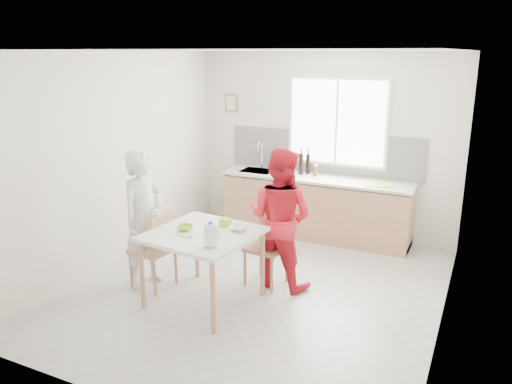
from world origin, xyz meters
TOP-DOWN VIEW (x-y plane):
  - ground at (0.00, 0.00)m, footprint 4.50×4.50m
  - room_shell at (0.00, 0.00)m, footprint 4.50×4.50m
  - window at (0.20, 2.23)m, footprint 1.50×0.06m
  - backsplash at (0.00, 2.24)m, footprint 3.00×0.02m
  - picture_frame at (-1.55, 2.23)m, footprint 0.22×0.03m
  - kitchen_counter at (-0.00, 1.95)m, footprint 2.84×0.64m
  - dining_table at (-0.42, -0.54)m, footprint 1.18×1.18m
  - chair_left at (-1.10, -0.47)m, footprint 0.47×0.47m
  - chair_far at (0.01, 0.24)m, footprint 0.47×0.47m
  - person_white at (-1.28, -0.45)m, footprint 0.45×0.63m
  - person_red at (0.15, 0.24)m, footprint 0.87×0.71m
  - bowl_green at (-0.63, -0.57)m, footprint 0.19×0.19m
  - bowl_white at (-0.10, -0.32)m, footprint 0.21×0.21m
  - milk_jug at (-0.13, -0.85)m, footprint 0.19×0.14m
  - green_box at (-0.29, -0.27)m, footprint 0.11×0.11m
  - spoon at (-0.53, -0.75)m, footprint 0.16×0.05m
  - cutting_board at (0.93, 1.86)m, footprint 0.40×0.33m
  - wine_bottle_a at (-0.26, 2.01)m, footprint 0.07×0.07m
  - wine_bottle_b at (-0.18, 2.10)m, footprint 0.07×0.07m
  - jar_amber at (-0.04, 2.01)m, footprint 0.06×0.06m
  - soap_bottle at (-0.54, 2.05)m, footprint 0.09×0.09m

SIDE VIEW (x-z plane):
  - ground at x=0.00m, z-range 0.00..0.00m
  - kitchen_counter at x=0.00m, z-range -0.27..1.10m
  - chair_far at x=0.01m, z-range 0.05..0.97m
  - chair_left at x=-1.10m, z-range 0.05..0.98m
  - dining_table at x=-0.42m, z-range 0.33..1.15m
  - person_white at x=-1.28m, z-range 0.00..1.62m
  - person_red at x=0.15m, z-range 0.00..1.65m
  - spoon at x=-0.53m, z-range 0.83..0.84m
  - bowl_white at x=-0.10m, z-range 0.82..0.87m
  - bowl_green at x=-0.63m, z-range 0.82..0.88m
  - green_box at x=-0.29m, z-range 0.82..0.91m
  - cutting_board at x=0.93m, z-range 0.92..0.93m
  - milk_jug at x=-0.13m, z-range 0.83..1.07m
  - jar_amber at x=-0.04m, z-range 0.92..1.08m
  - soap_bottle at x=-0.54m, z-range 0.92..1.10m
  - wine_bottle_b at x=-0.18m, z-range 0.92..1.22m
  - wine_bottle_a at x=-0.26m, z-range 0.92..1.24m
  - backsplash at x=0.00m, z-range 0.90..1.55m
  - room_shell at x=0.00m, z-range -0.61..3.89m
  - window at x=0.20m, z-range 1.05..2.35m
  - picture_frame at x=-1.55m, z-range 1.76..2.04m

